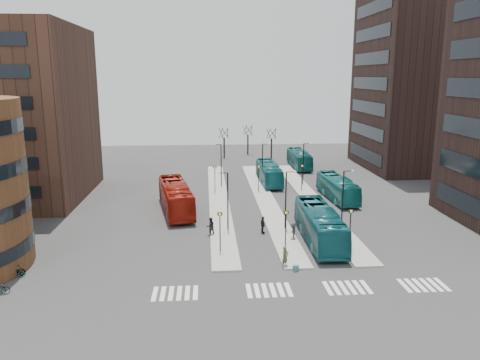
{
  "coord_description": "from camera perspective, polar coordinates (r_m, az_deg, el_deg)",
  "views": [
    {
      "loc": [
        -5.55,
        -28.21,
        15.76
      ],
      "look_at": [
        -2.02,
        19.72,
        5.0
      ],
      "focal_mm": 35.0,
      "sensor_mm": 36.0,
      "label": 1
    }
  ],
  "objects": [
    {
      "name": "ground",
      "position": [
        32.79,
        6.32,
        -16.19
      ],
      "size": [
        160.0,
        160.0,
        0.0
      ],
      "primitive_type": "plane",
      "color": "#2D2D30",
      "rests_on": "ground"
    },
    {
      "name": "island_left",
      "position": [
        60.31,
        -2.6,
        -2.47
      ],
      "size": [
        2.5,
        45.0,
        0.15
      ],
      "primitive_type": "cube",
      "color": "gray",
      "rests_on": "ground"
    },
    {
      "name": "island_mid",
      "position": [
        60.76,
        3.07,
        -2.36
      ],
      "size": [
        2.5,
        45.0,
        0.15
      ],
      "primitive_type": "cube",
      "color": "gray",
      "rests_on": "ground"
    },
    {
      "name": "island_right",
      "position": [
        61.79,
        8.6,
        -2.23
      ],
      "size": [
        2.5,
        45.0,
        0.15
      ],
      "primitive_type": "cube",
      "color": "gray",
      "rests_on": "ground"
    },
    {
      "name": "suitcase",
      "position": [
        39.45,
        6.82,
        -10.62
      ],
      "size": [
        0.5,
        0.45,
        0.51
      ],
      "primitive_type": "cube",
      "rotation": [
        0.0,
        0.0,
        0.37
      ],
      "color": "navy",
      "rests_on": "ground"
    },
    {
      "name": "red_bus",
      "position": [
        55.68,
        -7.85,
        -2.08
      ],
      "size": [
        5.06,
        12.87,
        3.5
      ],
      "primitive_type": "imported",
      "rotation": [
        0.0,
        0.0,
        0.17
      ],
      "color": "maroon",
      "rests_on": "ground"
    },
    {
      "name": "teal_bus_a",
      "position": [
        45.97,
        9.67,
        -5.38
      ],
      "size": [
        3.09,
        12.24,
        3.39
      ],
      "primitive_type": "imported",
      "rotation": [
        0.0,
        0.0,
        -0.02
      ],
      "color": "#135760",
      "rests_on": "ground"
    },
    {
      "name": "teal_bus_b",
      "position": [
        69.88,
        3.55,
        0.86
      ],
      "size": [
        2.77,
        11.14,
        3.09
      ],
      "primitive_type": "imported",
      "rotation": [
        0.0,
        0.0,
        0.02
      ],
      "color": "#15666C",
      "rests_on": "ground"
    },
    {
      "name": "teal_bus_c",
      "position": [
        61.98,
        11.77,
        -0.96
      ],
      "size": [
        3.11,
        10.88,
        3.0
      ],
      "primitive_type": "imported",
      "rotation": [
        0.0,
        0.0,
        0.06
      ],
      "color": "#146767",
      "rests_on": "ground"
    },
    {
      "name": "teal_bus_d",
      "position": [
        82.35,
        7.23,
        2.56
      ],
      "size": [
        2.57,
        10.89,
        3.03
      ],
      "primitive_type": "imported",
      "rotation": [
        0.0,
        0.0,
        0.0
      ],
      "color": "#135E60",
      "rests_on": "ground"
    },
    {
      "name": "traveller",
      "position": [
        39.85,
        5.52,
        -9.31
      ],
      "size": [
        0.79,
        0.77,
        1.83
      ],
      "primitive_type": "imported",
      "rotation": [
        0.0,
        0.0,
        0.72
      ],
      "color": "#4A452C",
      "rests_on": "ground"
    },
    {
      "name": "commuter_a",
      "position": [
        47.33,
        -3.62,
        -5.66
      ],
      "size": [
        1.07,
        0.93,
        1.87
      ],
      "primitive_type": "imported",
      "rotation": [
        0.0,
        0.0,
        3.42
      ],
      "color": "black",
      "rests_on": "ground"
    },
    {
      "name": "commuter_b",
      "position": [
        47.92,
        2.8,
        -5.48
      ],
      "size": [
        0.68,
        1.11,
        1.77
      ],
      "primitive_type": "imported",
      "rotation": [
        0.0,
        0.0,
        1.83
      ],
      "color": "black",
      "rests_on": "ground"
    },
    {
      "name": "commuter_c",
      "position": [
        46.41,
        6.48,
        -6.25
      ],
      "size": [
        0.65,
        1.08,
        1.63
      ],
      "primitive_type": "imported",
      "rotation": [
        0.0,
        0.0,
        4.76
      ],
      "color": "black",
      "rests_on": "ground"
    },
    {
      "name": "bicycle_mid",
      "position": [
        42.07,
        -25.83,
        -10.0
      ],
      "size": [
        1.67,
        1.03,
        0.97
      ],
      "primitive_type": "imported",
      "rotation": [
        0.0,
        0.0,
        1.95
      ],
      "color": "gray",
      "rests_on": "ground"
    },
    {
      "name": "bicycle_far",
      "position": [
        42.03,
        -25.86,
        -10.06
      ],
      "size": [
        1.77,
        0.69,
        0.92
      ],
      "primitive_type": "imported",
      "rotation": [
        0.0,
        0.0,
        1.62
      ],
      "color": "gray",
      "rests_on": "ground"
    },
    {
      "name": "crosswalk_stripes",
      "position": [
        36.59,
        7.92,
        -13.01
      ],
      "size": [
        22.35,
        2.4,
        0.01
      ],
      "color": "silver",
      "rests_on": "ground"
    },
    {
      "name": "tower_far",
      "position": [
        86.75,
        21.86,
        11.23
      ],
      "size": [
        20.12,
        20.0,
        30.0
      ],
      "color": "black",
      "rests_on": "ground"
    },
    {
      "name": "sign_poles",
      "position": [
        53.4,
        3.62,
        -1.89
      ],
      "size": [
        12.45,
        22.12,
        3.65
      ],
      "color": "black",
      "rests_on": "ground"
    },
    {
      "name": "lamp_posts",
      "position": [
        58.1,
        3.98,
        0.48
      ],
      "size": [
        14.04,
        20.24,
        6.12
      ],
      "color": "black",
      "rests_on": "ground"
    },
    {
      "name": "bare_trees",
      "position": [
        92.17,
        0.95,
        4.49
      ],
      "size": [
        10.97,
        8.14,
        5.9
      ],
      "color": "black",
      "rests_on": "ground"
    }
  ]
}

